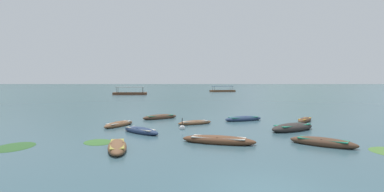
% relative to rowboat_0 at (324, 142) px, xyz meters
% --- Properties ---
extents(ground_plane, '(6000.00, 6000.00, 0.00)m').
position_rel_rowboat_0_xyz_m(ground_plane, '(-5.06, 1493.23, -0.18)').
color(ground_plane, '#385660').
extents(mountain_1, '(2317.00, 2317.00, 526.86)m').
position_rel_rowboat_0_xyz_m(mountain_1, '(-1009.42, 2522.99, 263.25)').
color(mountain_1, '#4C5B56').
rests_on(mountain_1, ground).
extents(mountain_2, '(1694.31, 1694.31, 424.22)m').
position_rel_rowboat_0_xyz_m(mountain_2, '(-122.35, 2269.17, 211.93)').
color(mountain_2, '#4C5B56').
rests_on(mountain_2, ground).
extents(mountain_3, '(1379.42, 1379.42, 419.71)m').
position_rel_rowboat_0_xyz_m(mountain_3, '(900.44, 2298.77, 209.67)').
color(mountain_3, slate).
rests_on(mountain_3, ground).
extents(rowboat_0, '(3.57, 3.02, 0.58)m').
position_rel_rowboat_0_xyz_m(rowboat_0, '(0.00, 0.00, 0.00)').
color(rowboat_0, '#4C3323').
rests_on(rowboat_0, ground).
extents(rowboat_1, '(3.36, 3.21, 0.52)m').
position_rel_rowboat_0_xyz_m(rowboat_1, '(-11.14, 4.08, -0.02)').
color(rowboat_1, navy).
rests_on(rowboat_1, ground).
extents(rowboat_2, '(4.32, 3.45, 0.70)m').
position_rel_rowboat_0_xyz_m(rowboat_2, '(0.09, 5.17, 0.04)').
color(rowboat_2, '#2D2826').
rests_on(rowboat_2, ground).
extents(rowboat_3, '(1.82, 3.71, 0.54)m').
position_rel_rowboat_0_xyz_m(rowboat_3, '(-11.47, -1.07, -0.01)').
color(rowboat_3, brown).
rests_on(rowboat_3, ground).
extents(rowboat_4, '(4.57, 2.39, 0.58)m').
position_rel_rowboat_0_xyz_m(rowboat_4, '(-5.91, 0.61, -0.00)').
color(rowboat_4, brown).
rests_on(rowboat_4, ground).
extents(rowboat_5, '(4.06, 2.58, 0.54)m').
position_rel_rowboat_0_xyz_m(rowboat_5, '(-2.59, 10.84, -0.01)').
color(rowboat_5, navy).
rests_on(rowboat_5, ground).
extents(rowboat_6, '(3.64, 2.97, 0.56)m').
position_rel_rowboat_0_xyz_m(rowboat_6, '(-10.67, 12.19, -0.01)').
color(rowboat_6, '#4C3323').
rests_on(rowboat_6, ground).
extents(rowboat_7, '(3.25, 2.23, 0.43)m').
position_rel_rowboat_0_xyz_m(rowboat_7, '(-7.23, 8.45, -0.05)').
color(rowboat_7, brown).
rests_on(rowboat_7, ground).
extents(rowboat_8, '(2.51, 2.97, 0.49)m').
position_rel_rowboat_0_xyz_m(rowboat_8, '(2.94, 10.02, -0.03)').
color(rowboat_8, '#4C3323').
rests_on(rowboat_8, ground).
extents(rowboat_9, '(2.31, 3.60, 0.50)m').
position_rel_rowboat_0_xyz_m(rowboat_9, '(-13.55, 7.35, -0.03)').
color(rowboat_9, brown).
rests_on(rowboat_9, ground).
extents(ferry_0, '(10.34, 4.46, 2.54)m').
position_rel_rowboat_0_xyz_m(ferry_0, '(-26.38, 70.89, 0.26)').
color(ferry_0, brown).
rests_on(ferry_0, ground).
extents(ferry_1, '(10.58, 5.79, 2.54)m').
position_rel_rowboat_0_xyz_m(ferry_1, '(4.88, 99.67, 0.26)').
color(ferry_1, brown).
rests_on(ferry_1, ground).
extents(mooring_buoy, '(0.44, 0.44, 1.00)m').
position_rel_rowboat_0_xyz_m(mooring_buoy, '(-8.24, 5.79, -0.08)').
color(mooring_buoy, silver).
rests_on(mooring_buoy, ground).
extents(weed_patch_0, '(2.18, 2.84, 0.14)m').
position_rel_rowboat_0_xyz_m(weed_patch_0, '(-17.41, -0.41, -0.18)').
color(weed_patch_0, '#2D5628').
rests_on(weed_patch_0, ground).
extents(weed_patch_1, '(2.47, 2.58, 0.14)m').
position_rel_rowboat_0_xyz_m(weed_patch_1, '(-13.13, 0.87, -0.18)').
color(weed_patch_1, '#38662D').
rests_on(weed_patch_1, ground).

